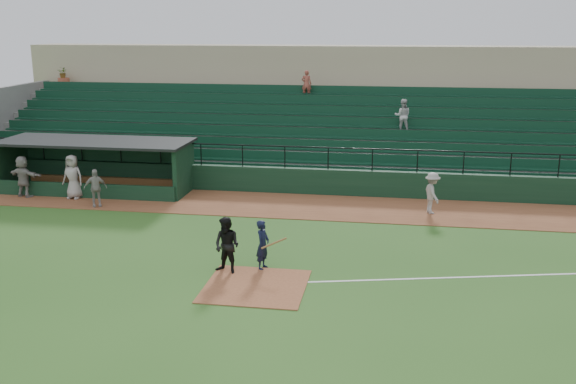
# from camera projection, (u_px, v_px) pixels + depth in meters

# --- Properties ---
(ground) EXTENTS (90.00, 90.00, 0.00)m
(ground) POSITION_uv_depth(u_px,v_px,m) (262.00, 274.00, 20.35)
(ground) COLOR #29531B
(ground) RESTS_ON ground
(warning_track) EXTENTS (40.00, 4.00, 0.03)m
(warning_track) POSITION_uv_depth(u_px,v_px,m) (299.00, 206.00, 28.00)
(warning_track) COLOR brown
(warning_track) RESTS_ON ground
(home_plate_dirt) EXTENTS (3.00, 3.00, 0.03)m
(home_plate_dirt) POSITION_uv_depth(u_px,v_px,m) (256.00, 286.00, 19.40)
(home_plate_dirt) COLOR brown
(home_plate_dirt) RESTS_ON ground
(foul_line) EXTENTS (17.49, 4.44, 0.01)m
(foul_line) POSITION_uv_depth(u_px,v_px,m) (521.00, 275.00, 20.24)
(foul_line) COLOR white
(foul_line) RESTS_ON ground
(stadium_structure) EXTENTS (38.00, 13.08, 6.40)m
(stadium_structure) POSITION_uv_depth(u_px,v_px,m) (322.00, 125.00, 35.51)
(stadium_structure) COLOR black
(stadium_structure) RESTS_ON ground
(dugout) EXTENTS (8.90, 3.20, 2.42)m
(dugout) POSITION_uv_depth(u_px,v_px,m) (101.00, 161.00, 30.69)
(dugout) COLOR black
(dugout) RESTS_ON ground
(batter_at_plate) EXTENTS (1.04, 0.69, 1.61)m
(batter_at_plate) POSITION_uv_depth(u_px,v_px,m) (263.00, 245.00, 20.62)
(batter_at_plate) COLOR black
(batter_at_plate) RESTS_ON ground
(umpire) EXTENTS (1.06, 0.95, 1.81)m
(umpire) POSITION_uv_depth(u_px,v_px,m) (227.00, 246.00, 20.26)
(umpire) COLOR black
(umpire) RESTS_ON ground
(runner) EXTENTS (0.95, 1.25, 1.72)m
(runner) POSITION_uv_depth(u_px,v_px,m) (432.00, 193.00, 26.68)
(runner) COLOR #9B9691
(runner) RESTS_ON warning_track
(dugout_player_a) EXTENTS (1.03, 0.81, 1.63)m
(dugout_player_a) POSITION_uv_depth(u_px,v_px,m) (95.00, 188.00, 27.71)
(dugout_player_a) COLOR #9E9994
(dugout_player_a) RESTS_ON warning_track
(dugout_player_b) EXTENTS (1.02, 0.71, 1.98)m
(dugout_player_b) POSITION_uv_depth(u_px,v_px,m) (73.00, 177.00, 28.97)
(dugout_player_b) COLOR #A29D98
(dugout_player_b) RESTS_ON warning_track
(dugout_player_c) EXTENTS (1.82, 0.95, 1.88)m
(dugout_player_c) POSITION_uv_depth(u_px,v_px,m) (23.00, 176.00, 29.26)
(dugout_player_c) COLOR gray
(dugout_player_c) RESTS_ON warning_track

